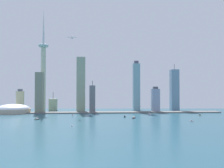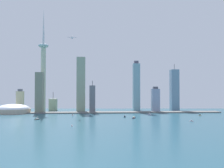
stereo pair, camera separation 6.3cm
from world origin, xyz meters
TOP-DOWN VIEW (x-y plane):
  - ground_plane at (0.00, 0.00)m, footprint 6000.00×6000.00m
  - waterfront_pier at (0.00, 487.97)m, footprint 691.63×41.15m
  - observation_tower at (-211.18, 533.28)m, footprint 32.35×32.35m
  - stadium_dome at (-291.89, 489.96)m, footprint 102.13×102.13m
  - skyscraper_0 at (-215.06, 496.54)m, footprint 22.27×27.78m
  - skyscraper_1 at (148.52, 505.51)m, footprint 24.94×21.00m
  - skyscraper_2 at (-189.72, 597.06)m, footprint 25.80×27.75m
  - skyscraper_3 at (91.15, 533.40)m, footprint 22.62×21.92m
  - skyscraper_4 at (-52.43, 490.59)m, footprint 17.94×19.70m
  - skyscraper_5 at (-89.77, 525.77)m, footprint 27.19×19.18m
  - skyscraper_6 at (101.79, 593.18)m, footprint 21.52×22.44m
  - skyscraper_7 at (230.18, 570.25)m, footprint 27.31×27.78m
  - skyscraper_8 at (-287.74, 546.37)m, footprint 23.74×12.03m
  - boat_0 at (52.83, 328.54)m, footprint 10.91×16.25m
  - boat_1 at (-105.03, 401.15)m, footprint 5.06×11.27m
  - boat_2 at (242.65, 379.77)m, footprint 7.52×4.74m
  - boat_3 at (171.58, 252.90)m, footprint 7.59×8.90m
  - boat_4 at (-87.60, 189.13)m, footprint 2.48×7.86m
  - boat_5 at (-180.54, 310.16)m, footprint 11.87×14.16m
  - boat_6 at (33.01, 354.46)m, footprint 6.16×7.18m
  - boat_7 at (111.59, 421.96)m, footprint 9.62×5.93m
  - airplane at (-114.36, 479.58)m, footprint 28.38×26.11m

SIDE VIEW (x-z plane):
  - ground_plane at x=0.00m, z-range 0.00..0.00m
  - boat_5 at x=-180.54m, z-range -3.16..5.41m
  - boat_4 at x=-87.60m, z-range -0.41..2.68m
  - boat_3 at x=171.58m, z-range -0.51..3.05m
  - waterfront_pier at x=0.00m, z-range 0.00..3.17m
  - boat_0 at x=52.83m, z-range -0.65..3.90m
  - boat_7 at x=111.59m, z-range -2.80..6.11m
  - boat_1 at x=-105.03m, z-range -3.25..6.57m
  - boat_6 at x=33.01m, z-range -2.81..6.14m
  - boat_2 at x=242.65m, z-range -3.28..6.99m
  - stadium_dome at x=-291.89m, z-range -2.96..25.66m
  - skyscraper_2 at x=-189.72m, z-range -11.49..51.86m
  - skyscraper_8 at x=-287.74m, z-range -2.30..71.67m
  - skyscraper_1 at x=148.52m, z-range -2.24..79.25m
  - skyscraper_4 at x=-52.43m, z-range -7.44..92.19m
  - skyscraper_0 at x=-215.06m, z-range 0.00..125.00m
  - skyscraper_7 at x=230.18m, z-range -9.98..151.57m
  - skyscraper_6 at x=101.79m, z-range 0.00..143.87m
  - skyscraper_3 at x=91.15m, z-range -2.86..163.97m
  - skyscraper_5 at x=-89.77m, z-range 0.00..176.80m
  - observation_tower at x=-211.18m, z-range -23.31..311.19m
  - airplane at x=-114.36m, z-range 226.80..234.74m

